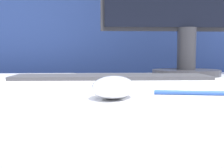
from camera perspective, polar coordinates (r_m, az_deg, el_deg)
partition_panel at (r=1.33m, az=-0.97°, el=-6.21°), size 5.00×0.03×1.15m
computer_mouse_near at (r=0.50m, az=0.27°, el=-0.57°), size 0.09×0.12×0.04m
keyboard at (r=0.70m, az=-0.23°, el=0.63°), size 0.46×0.14×0.02m
pen at (r=0.56m, az=15.61°, el=-1.57°), size 0.15×0.04×0.01m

